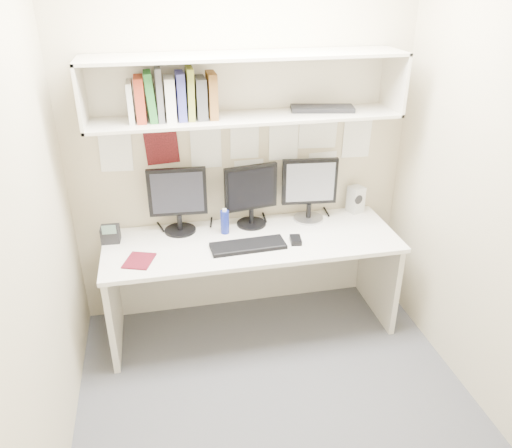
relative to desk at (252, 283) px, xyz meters
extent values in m
cube|color=#47474C|center=(0.00, -0.65, -0.37)|extent=(2.40, 2.00, 0.01)
cube|color=#BBAF8F|center=(0.00, 0.35, 0.93)|extent=(2.40, 0.02, 2.60)
cube|color=#BBAF8F|center=(0.00, -1.65, 0.93)|extent=(2.40, 0.02, 2.60)
cube|color=#BBAF8F|center=(-1.20, -0.65, 0.93)|extent=(0.02, 2.00, 2.60)
cube|color=#BBAF8F|center=(1.20, -0.65, 0.93)|extent=(0.02, 2.00, 2.60)
cube|color=silver|center=(0.00, -0.01, 0.35)|extent=(2.00, 0.70, 0.03)
cube|color=beige|center=(0.00, 0.32, -0.02)|extent=(1.96, 0.02, 0.70)
cube|color=beige|center=(0.00, 0.16, 1.16)|extent=(2.00, 0.38, 0.02)
cube|color=beige|center=(0.00, 0.16, 1.54)|extent=(2.00, 0.38, 0.02)
cube|color=beige|center=(0.00, 0.34, 1.35)|extent=(2.00, 0.02, 0.40)
cube|color=beige|center=(-0.99, 0.16, 1.35)|extent=(0.02, 0.38, 0.40)
cube|color=beige|center=(0.99, 0.16, 1.35)|extent=(0.02, 0.38, 0.40)
cylinder|color=black|center=(-0.47, 0.21, 0.37)|extent=(0.22, 0.22, 0.02)
cylinder|color=black|center=(-0.47, 0.21, 0.43)|extent=(0.04, 0.04, 0.11)
cube|color=black|center=(-0.47, 0.22, 0.66)|extent=(0.40, 0.06, 0.34)
cube|color=black|center=(-0.47, 0.20, 0.66)|extent=(0.35, 0.03, 0.29)
cylinder|color=black|center=(0.04, 0.21, 0.37)|extent=(0.21, 0.21, 0.02)
cylinder|color=black|center=(0.04, 0.21, 0.43)|extent=(0.03, 0.03, 0.11)
cube|color=black|center=(0.04, 0.22, 0.65)|extent=(0.38, 0.10, 0.33)
cube|color=black|center=(0.04, 0.20, 0.65)|extent=(0.33, 0.06, 0.28)
cylinder|color=#A5A5AA|center=(0.47, 0.21, 0.37)|extent=(0.22, 0.22, 0.02)
cylinder|color=black|center=(0.47, 0.21, 0.43)|extent=(0.04, 0.04, 0.11)
cube|color=black|center=(0.47, 0.22, 0.66)|extent=(0.40, 0.07, 0.34)
cube|color=#A9A9AE|center=(0.47, 0.20, 0.66)|extent=(0.35, 0.04, 0.29)
cube|color=black|center=(-0.05, -0.12, 0.38)|extent=(0.50, 0.20, 0.02)
cube|color=black|center=(0.28, -0.11, 0.38)|extent=(0.08, 0.12, 0.03)
cube|color=#B4B3AF|center=(0.85, 0.27, 0.46)|extent=(0.13, 0.13, 0.20)
cylinder|color=black|center=(0.85, 0.21, 0.48)|extent=(0.07, 0.03, 0.07)
cylinder|color=navy|center=(-0.17, 0.12, 0.45)|extent=(0.06, 0.06, 0.17)
cylinder|color=white|center=(-0.17, 0.12, 0.54)|extent=(0.03, 0.03, 0.02)
cube|color=#520E19|center=(-0.76, -0.15, 0.37)|extent=(0.22, 0.24, 0.01)
cube|color=black|center=(-0.94, 0.16, 0.42)|extent=(0.13, 0.11, 0.11)
cube|color=#4C6659|center=(-0.94, 0.10, 0.48)|extent=(0.09, 0.01, 0.06)
cube|color=silver|center=(-0.71, 0.17, 1.29)|extent=(0.03, 0.20, 0.24)
cube|color=maroon|center=(-0.65, 0.17, 1.31)|extent=(0.06, 0.20, 0.27)
cube|color=#226627|center=(-0.59, 0.17, 1.32)|extent=(0.05, 0.20, 0.29)
cube|color=#515156|center=(-0.54, 0.17, 1.33)|extent=(0.04, 0.20, 0.32)
cube|color=white|center=(-0.48, 0.17, 1.30)|extent=(0.06, 0.20, 0.26)
cube|color=#3A3A91|center=(-0.41, 0.17, 1.32)|extent=(0.05, 0.20, 0.28)
cube|color=olive|center=(-0.35, 0.17, 1.33)|extent=(0.04, 0.20, 0.31)
cube|color=#3D3E40|center=(-0.29, 0.17, 1.30)|extent=(0.06, 0.20, 0.25)
cube|color=brown|center=(-0.22, 0.17, 1.31)|extent=(0.05, 0.20, 0.28)
cube|color=black|center=(0.52, 0.18, 1.19)|extent=(0.44, 0.24, 0.03)
camera|label=1|loc=(-0.59, -2.95, 1.99)|focal=35.00mm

